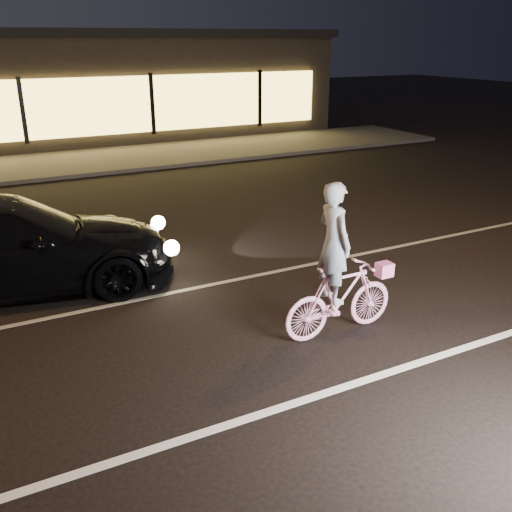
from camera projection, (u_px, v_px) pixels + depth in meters
ground at (184, 359)px, 7.39m from camera, size 90.00×90.00×0.00m
lane_stripe_near at (234, 423)px, 6.15m from camera, size 60.00×0.12×0.01m
lane_stripe_far at (139, 300)px, 9.04m from camera, size 60.00×0.10×0.01m
sidewalk at (37, 166)px, 18.11m from camera, size 30.00×4.00×0.12m
storefront at (7, 85)px, 22.30m from camera, size 25.40×8.42×4.20m
cyclist at (338, 282)px, 7.75m from camera, size 1.74×0.60×2.19m
sedan at (4, 246)px, 9.10m from camera, size 5.63×3.06×1.55m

